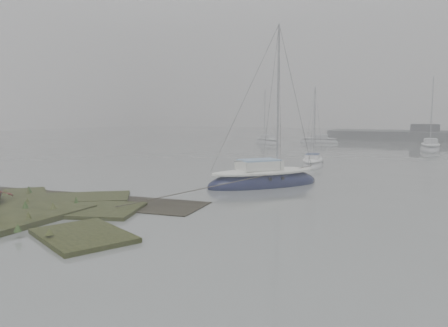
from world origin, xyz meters
TOP-DOWN VIEW (x-y plane):
  - ground at (0.00, 30.00)m, footprint 160.00×160.00m
  - sailboat_main at (2.27, 11.99)m, footprint 6.24×6.77m
  - sailboat_white at (2.65, 22.00)m, footprint 2.21×4.91m
  - sailboat_far_a at (-9.25, 44.79)m, footprint 5.48×5.00m
  - sailboat_far_b at (10.83, 41.74)m, footprint 2.35×6.33m
  - sailboat_far_c at (-3.27, 49.49)m, footprint 5.46×2.19m

SIDE VIEW (x-z plane):
  - ground at x=0.00m, z-range 0.00..0.00m
  - sailboat_white at x=2.65m, z-range -3.13..3.55m
  - sailboat_far_c at x=-3.27m, z-range -3.53..4.00m
  - sailboat_far_a at x=-9.25m, z-range -3.71..4.20m
  - sailboat_far_b at x=10.83m, z-range -4.13..4.67m
  - sailboat_main at x=2.27m, z-range -4.60..5.21m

